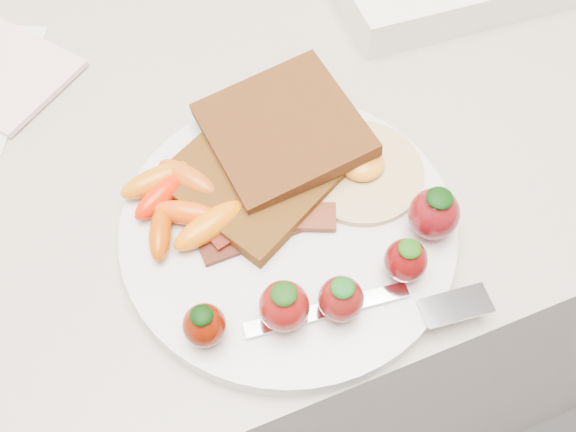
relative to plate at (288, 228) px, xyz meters
name	(u,v)px	position (x,y,z in m)	size (l,w,h in m)	color
counter	(239,297)	(-0.01, 0.16, -0.46)	(2.00, 0.60, 0.90)	gray
plate	(288,228)	(0.00, 0.00, 0.00)	(0.27, 0.27, 0.02)	silver
toast_lower	(253,175)	(-0.01, 0.05, 0.02)	(0.12, 0.12, 0.01)	#3E1C09
toast_upper	(283,129)	(0.03, 0.07, 0.03)	(0.12, 0.12, 0.01)	black
fried_egg	(361,169)	(0.07, 0.02, 0.01)	(0.14, 0.14, 0.02)	#C8B993
bacon_strips	(265,219)	(-0.02, 0.01, 0.01)	(0.11, 0.07, 0.01)	black
baby_carrots	(179,203)	(-0.08, 0.04, 0.02)	(0.09, 0.10, 0.02)	red
strawberries	(349,272)	(0.02, -0.07, 0.03)	(0.23, 0.07, 0.05)	#5B1001
fork	(386,308)	(0.04, -0.10, 0.01)	(0.18, 0.06, 0.00)	white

